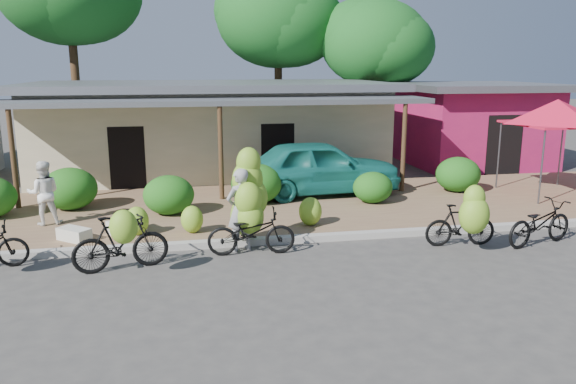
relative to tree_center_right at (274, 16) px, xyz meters
name	(u,v)px	position (x,y,z in m)	size (l,w,h in m)	color
ground	(246,278)	(-3.31, -16.61, -6.18)	(100.00, 100.00, 0.00)	#3F3D3A
sidewalk	(225,210)	(-3.31, -11.61, -6.12)	(60.00, 6.00, 0.12)	olive
curb	(236,242)	(-3.31, -14.61, -6.10)	(60.00, 0.25, 0.15)	#A8A399
shop_main	(211,127)	(-3.31, -5.68, -4.46)	(13.00, 8.50, 3.35)	beige
shop_pink	(471,123)	(7.19, -5.62, -4.51)	(6.00, 6.00, 3.25)	#B11B4E
tree_center_right	(274,16)	(0.00, 0.00, 0.00)	(5.76, 5.68, 8.35)	#4D341F
tree_near_right	(370,40)	(4.00, -2.00, -1.15)	(4.92, 4.78, 6.85)	#4D341F
hedge_1	(70,189)	(-7.45, -10.96, -5.49)	(1.47, 1.32, 1.15)	#155D17
hedge_2	(169,195)	(-4.80, -12.00, -5.54)	(1.33, 1.20, 1.04)	#155D17
hedge_3	(257,184)	(-2.37, -11.23, -5.49)	(1.45, 1.31, 1.13)	#155D17
hedge_4	(373,187)	(0.88, -11.79, -5.62)	(1.14, 1.02, 0.89)	#155D17
hedge_5	(458,174)	(3.96, -10.90, -5.52)	(1.39, 1.25, 1.08)	#155D17
red_canopy	(557,112)	(6.56, -11.72, -3.57)	(3.50, 3.50, 2.86)	#59595E
bike_left	(121,241)	(-5.65, -15.79, -5.56)	(1.93, 1.32, 1.39)	black
bike_center	(250,212)	(-3.03, -14.98, -5.31)	(1.90, 1.25, 2.24)	black
bike_right	(465,220)	(1.60, -15.79, -5.51)	(1.64, 1.22, 1.53)	black
bike_far_right	(540,223)	(3.41, -15.81, -5.68)	(2.03, 1.20, 1.01)	black
loose_banana_a	(137,221)	(-5.50, -13.75, -5.72)	(0.54, 0.46, 0.67)	#8CCB32
loose_banana_b	(192,219)	(-4.25, -13.82, -5.73)	(0.52, 0.44, 0.65)	#8CCB32
loose_banana_c	(310,211)	(-1.39, -13.73, -5.70)	(0.57, 0.48, 0.71)	#8CCB32
sack_near	(127,226)	(-5.77, -13.46, -5.91)	(0.85, 0.40, 0.30)	silver
sack_far	(74,234)	(-6.87, -13.90, -5.92)	(0.75, 0.38, 0.28)	silver
vendor	(240,210)	(-3.23, -14.95, -5.27)	(0.67, 0.44, 1.83)	gray
bystander	(44,193)	(-7.78, -12.41, -5.27)	(0.77, 0.60, 1.59)	white
teal_van	(319,167)	(-0.34, -10.41, -5.23)	(1.97, 4.89, 1.67)	#186D64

